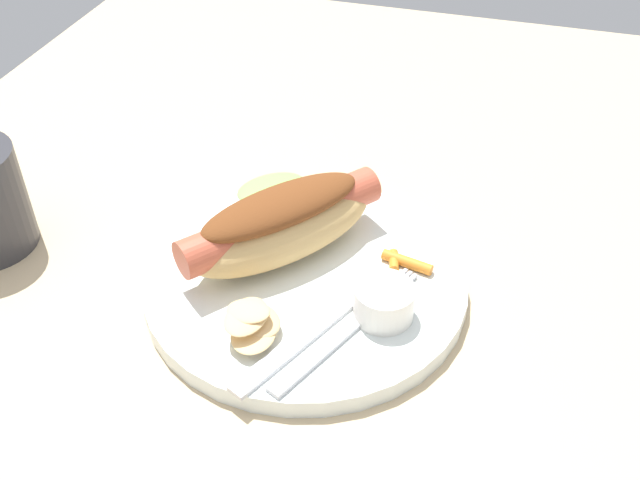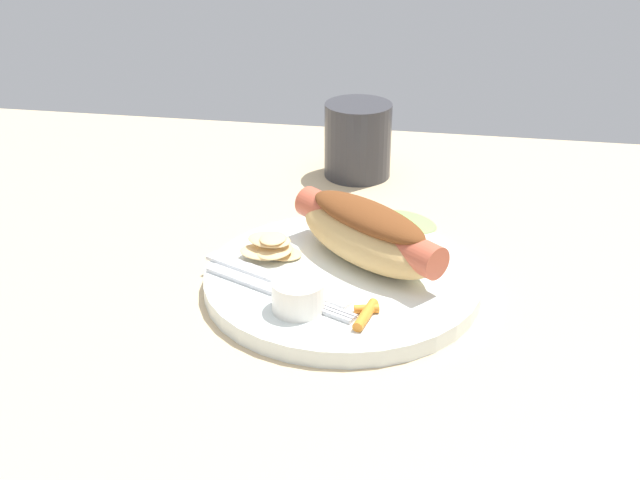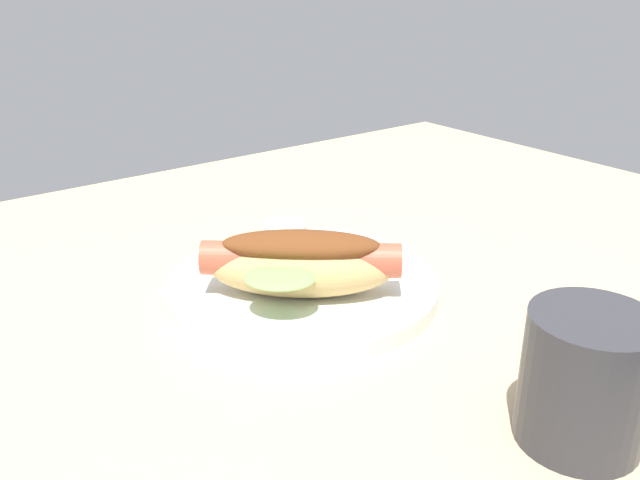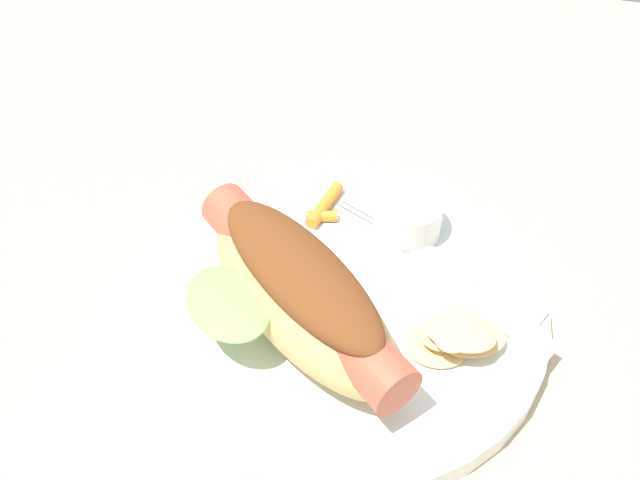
% 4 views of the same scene
% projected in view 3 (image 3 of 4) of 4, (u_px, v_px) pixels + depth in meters
% --- Properties ---
extents(ground_plane, '(1.20, 0.90, 0.02)m').
position_uv_depth(ground_plane, '(321.00, 295.00, 0.65)').
color(ground_plane, tan).
extents(plate, '(0.26, 0.26, 0.02)m').
position_uv_depth(plate, '(304.00, 286.00, 0.63)').
color(plate, white).
rests_on(plate, ground_plane).
extents(hot_dog, '(0.17, 0.15, 0.06)m').
position_uv_depth(hot_dog, '(301.00, 262.00, 0.58)').
color(hot_dog, tan).
rests_on(hot_dog, plate).
extents(sauce_ramekin, '(0.04, 0.04, 0.03)m').
position_uv_depth(sauce_ramekin, '(285.00, 236.00, 0.69)').
color(sauce_ramekin, white).
rests_on(sauce_ramekin, plate).
extents(fork, '(0.15, 0.08, 0.00)m').
position_uv_depth(fork, '(318.00, 247.00, 0.69)').
color(fork, silver).
rests_on(fork, plate).
extents(knife, '(0.15, 0.08, 0.00)m').
position_uv_depth(knife, '(334.00, 253.00, 0.67)').
color(knife, silver).
rests_on(knife, plate).
extents(chips_pile, '(0.06, 0.05, 0.02)m').
position_uv_depth(chips_pile, '(372.00, 255.00, 0.65)').
color(chips_pile, '#EAC07F').
rests_on(chips_pile, plate).
extents(carrot_garnish, '(0.02, 0.04, 0.01)m').
position_uv_depth(carrot_garnish, '(235.00, 257.00, 0.66)').
color(carrot_garnish, orange).
rests_on(carrot_garnish, plate).
extents(drinking_cup, '(0.08, 0.08, 0.09)m').
position_uv_depth(drinking_cup, '(584.00, 380.00, 0.42)').
color(drinking_cup, '#333338').
rests_on(drinking_cup, ground_plane).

